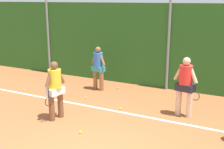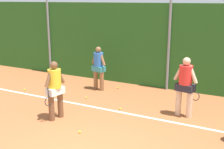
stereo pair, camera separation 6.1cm
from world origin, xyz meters
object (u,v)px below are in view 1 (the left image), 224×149
player_backcourt_far (98,66)px  player_foreground_near (55,87)px  tennis_ball_2 (118,88)px  tennis_ball_5 (24,90)px  tennis_ball_7 (120,109)px  tennis_ball_1 (80,132)px  player_midcourt (185,84)px  tennis_ball_10 (86,98)px

player_backcourt_far → player_foreground_near: bearing=-69.7°
player_foreground_near → tennis_ball_2: 3.68m
tennis_ball_2 → tennis_ball_5: (-3.14, -1.91, 0.00)m
player_backcourt_far → tennis_ball_5: player_backcourt_far is taller
tennis_ball_5 → player_foreground_near: bearing=-30.0°
player_foreground_near → player_backcourt_far: 3.09m
player_foreground_near → tennis_ball_7: 2.27m
player_backcourt_far → tennis_ball_1: (1.47, -3.57, -0.92)m
player_midcourt → tennis_ball_2: (-3.01, 1.58, -0.99)m
tennis_ball_5 → tennis_ball_7: bearing=-1.4°
player_foreground_near → player_midcourt: (3.32, 1.96, 0.04)m
player_midcourt → tennis_ball_7: 2.21m
tennis_ball_2 → tennis_ball_7: same height
player_midcourt → tennis_ball_1: bearing=-120.4°
player_foreground_near → tennis_ball_2: bearing=-173.7°
player_backcourt_far → tennis_ball_5: size_ratio=25.80×
player_backcourt_far → tennis_ball_7: (1.69, -1.55, -0.92)m
tennis_ball_2 → tennis_ball_10: bearing=-106.8°
player_backcourt_far → tennis_ball_7: bearing=-27.9°
tennis_ball_5 → tennis_ball_1: bearing=-28.1°
player_foreground_near → tennis_ball_5: player_foreground_near is taller
tennis_ball_2 → tennis_ball_7: (1.07, -2.01, 0.00)m
tennis_ball_7 → tennis_ball_10: same height
tennis_ball_1 → tennis_ball_10: size_ratio=1.00×
tennis_ball_5 → tennis_ball_7: size_ratio=1.00×
player_midcourt → player_backcourt_far: bearing=173.7°
player_foreground_near → player_backcourt_far: (-0.30, 3.08, -0.02)m
tennis_ball_10 → tennis_ball_7: bearing=-14.6°
player_midcourt → tennis_ball_1: (-2.16, -2.45, -0.99)m
tennis_ball_7 → player_foreground_near: bearing=-132.3°
tennis_ball_10 → tennis_ball_1: bearing=-61.2°
tennis_ball_7 → tennis_ball_10: size_ratio=1.00×
tennis_ball_10 → tennis_ball_2: bearing=73.2°
player_backcourt_far → tennis_ball_5: (-2.52, -1.44, -0.92)m
tennis_ball_1 → tennis_ball_5: size_ratio=1.00×
tennis_ball_2 → tennis_ball_5: size_ratio=1.00×
player_foreground_near → tennis_ball_2: player_foreground_near is taller
player_foreground_near → tennis_ball_10: player_foreground_near is taller
player_foreground_near → tennis_ball_1: (1.16, -0.50, -0.95)m
player_midcourt → player_backcourt_far: size_ratio=1.07×
player_foreground_near → player_backcourt_far: bearing=-163.0°
player_midcourt → tennis_ball_10: player_midcourt is taller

